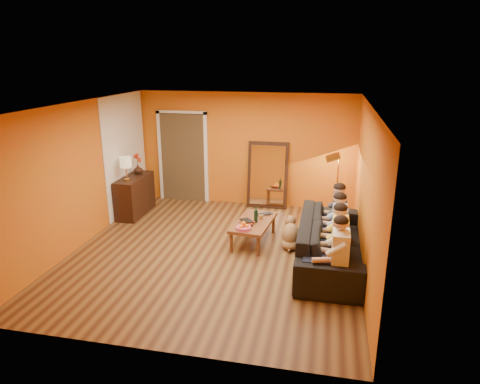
% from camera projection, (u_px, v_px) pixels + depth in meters
% --- Properties ---
extents(room_shell, '(5.00, 5.50, 2.60)m').
position_uv_depth(room_shell, '(219.00, 177.00, 7.61)').
color(room_shell, brown).
rests_on(room_shell, ground).
extents(white_accent, '(0.02, 1.90, 2.58)m').
position_uv_depth(white_accent, '(126.00, 154.00, 9.38)').
color(white_accent, white).
rests_on(white_accent, wall_left).
extents(doorway_recess, '(1.06, 0.30, 2.10)m').
position_uv_depth(doorway_recess, '(185.00, 157.00, 10.27)').
color(doorway_recess, '#3F2D19').
rests_on(doorway_recess, floor).
extents(door_jamb_left, '(0.08, 0.06, 2.20)m').
position_uv_depth(door_jamb_left, '(161.00, 157.00, 10.27)').
color(door_jamb_left, white).
rests_on(door_jamb_left, wall_back).
extents(door_jamb_right, '(0.08, 0.06, 2.20)m').
position_uv_depth(door_jamb_right, '(206.00, 159.00, 10.05)').
color(door_jamb_right, white).
rests_on(door_jamb_right, wall_back).
extents(door_header, '(1.22, 0.06, 0.08)m').
position_uv_depth(door_header, '(181.00, 112.00, 9.84)').
color(door_header, white).
rests_on(door_header, wall_back).
extents(mirror_frame, '(0.92, 0.27, 1.51)m').
position_uv_depth(mirror_frame, '(268.00, 175.00, 9.77)').
color(mirror_frame, black).
rests_on(mirror_frame, floor).
extents(mirror_glass, '(0.78, 0.21, 1.35)m').
position_uv_depth(mirror_glass, '(267.00, 175.00, 9.74)').
color(mirror_glass, white).
rests_on(mirror_glass, mirror_frame).
extents(sideboard, '(0.44, 1.18, 0.85)m').
position_uv_depth(sideboard, '(135.00, 195.00, 9.41)').
color(sideboard, black).
rests_on(sideboard, floor).
extents(table_lamp, '(0.24, 0.24, 0.51)m').
position_uv_depth(table_lamp, '(126.00, 169.00, 8.93)').
color(table_lamp, beige).
rests_on(table_lamp, sideboard).
extents(sofa, '(2.63, 1.03, 0.77)m').
position_uv_depth(sofa, '(330.00, 241.00, 7.17)').
color(sofa, black).
rests_on(sofa, floor).
extents(coffee_table, '(0.75, 1.28, 0.42)m').
position_uv_depth(coffee_table, '(253.00, 231.00, 8.03)').
color(coffee_table, brown).
rests_on(coffee_table, floor).
extents(floor_lamp, '(0.31, 0.25, 1.44)m').
position_uv_depth(floor_lamp, '(337.00, 188.00, 8.92)').
color(floor_lamp, gold).
rests_on(floor_lamp, floor).
extents(dog, '(0.50, 0.60, 0.61)m').
position_uv_depth(dog, '(291.00, 232.00, 7.75)').
color(dog, '#997545').
rests_on(dog, floor).
extents(person_far_left, '(0.70, 0.44, 1.22)m').
position_uv_depth(person_far_left, '(340.00, 256.00, 6.15)').
color(person_far_left, silver).
rests_on(person_far_left, sofa).
extents(person_mid_left, '(0.70, 0.44, 1.22)m').
position_uv_depth(person_mid_left, '(339.00, 240.00, 6.66)').
color(person_mid_left, '#FDD854').
rests_on(person_mid_left, sofa).
extents(person_mid_right, '(0.70, 0.44, 1.22)m').
position_uv_depth(person_mid_right, '(339.00, 227.00, 7.17)').
color(person_mid_right, '#93AEE4').
rests_on(person_mid_right, sofa).
extents(person_far_right, '(0.70, 0.44, 1.22)m').
position_uv_depth(person_far_right, '(339.00, 216.00, 7.69)').
color(person_far_right, '#35353A').
rests_on(person_far_right, sofa).
extents(fruit_bowl, '(0.26, 0.26, 0.16)m').
position_uv_depth(fruit_bowl, '(244.00, 226.00, 7.54)').
color(fruit_bowl, '#DA4D7B').
rests_on(fruit_bowl, coffee_table).
extents(wine_bottle, '(0.07, 0.07, 0.31)m').
position_uv_depth(wine_bottle, '(256.00, 214.00, 7.86)').
color(wine_bottle, black).
rests_on(wine_bottle, coffee_table).
extents(tumbler, '(0.11, 0.11, 0.08)m').
position_uv_depth(tumbler, '(261.00, 217.00, 8.04)').
color(tumbler, '#B27F3F').
rests_on(tumbler, coffee_table).
extents(laptop, '(0.37, 0.34, 0.02)m').
position_uv_depth(laptop, '(266.00, 215.00, 8.25)').
color(laptop, black).
rests_on(laptop, coffee_table).
extents(book_lower, '(0.25, 0.30, 0.02)m').
position_uv_depth(book_lower, '(242.00, 224.00, 7.81)').
color(book_lower, black).
rests_on(book_lower, coffee_table).
extents(book_mid, '(0.26, 0.31, 0.02)m').
position_uv_depth(book_mid, '(243.00, 222.00, 7.81)').
color(book_mid, '#B62E14').
rests_on(book_mid, book_lower).
extents(book_upper, '(0.30, 0.31, 0.02)m').
position_uv_depth(book_upper, '(242.00, 222.00, 7.78)').
color(book_upper, black).
rests_on(book_upper, book_mid).
extents(vase, '(0.20, 0.20, 0.21)m').
position_uv_depth(vase, '(138.00, 169.00, 9.49)').
color(vase, black).
rests_on(vase, sideboard).
extents(flowers, '(0.17, 0.17, 0.48)m').
position_uv_depth(flowers, '(137.00, 158.00, 9.41)').
color(flowers, '#B62E14').
rests_on(flowers, vase).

